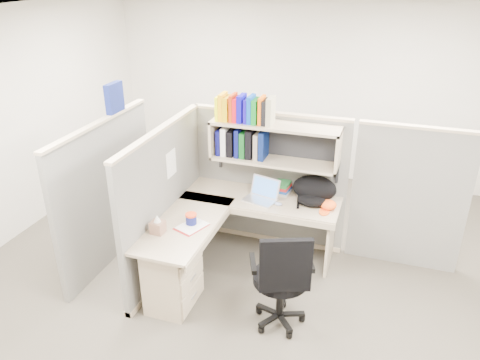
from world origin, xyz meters
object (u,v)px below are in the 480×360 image
(desk, at_px, (198,255))
(task_chair, at_px, (281,293))
(laptop, at_px, (260,191))
(backpack, at_px, (313,191))
(snack_canister, at_px, (191,219))

(desk, distance_m, task_chair, 0.96)
(laptop, bearing_deg, backpack, 29.59)
(backpack, bearing_deg, snack_canister, -134.47)
(laptop, relative_size, snack_canister, 2.96)
(laptop, xyz_separation_m, task_chair, (0.51, -1.04, -0.47))
(task_chair, bearing_deg, backpack, 87.56)
(backpack, distance_m, task_chair, 1.28)
(desk, xyz_separation_m, backpack, (0.97, 0.93, 0.43))
(backpack, bearing_deg, task_chair, -84.92)
(laptop, height_order, backpack, backpack)
(snack_canister, distance_m, task_chair, 1.15)
(task_chair, bearing_deg, desk, 164.60)
(backpack, bearing_deg, laptop, -157.78)
(laptop, bearing_deg, snack_canister, -111.73)
(desk, height_order, snack_canister, snack_canister)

